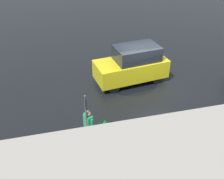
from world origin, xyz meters
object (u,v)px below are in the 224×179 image
(fire_hydrant, at_px, (104,128))
(sign_post, at_px, (86,114))
(pedestrian, at_px, (89,125))
(moving_hatchback, at_px, (132,65))

(fire_hydrant, height_order, sign_post, sign_post)
(fire_hydrant, relative_size, pedestrian, 0.50)
(pedestrian, height_order, sign_post, sign_post)
(fire_hydrant, xyz_separation_m, pedestrian, (0.64, 0.29, 0.56))
(pedestrian, relative_size, sign_post, 0.68)
(sign_post, bearing_deg, fire_hydrant, -150.29)
(moving_hatchback, distance_m, pedestrian, 5.24)
(fire_hydrant, bearing_deg, pedestrian, 24.57)
(sign_post, bearing_deg, moving_hatchback, -126.35)
(pedestrian, distance_m, sign_post, 0.64)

